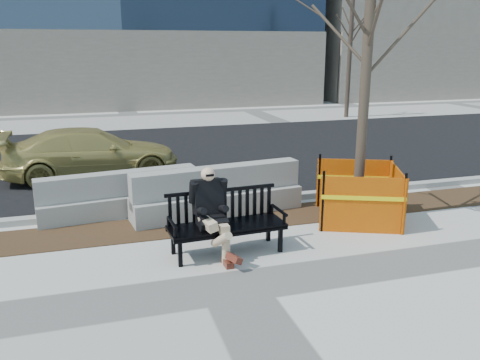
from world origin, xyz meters
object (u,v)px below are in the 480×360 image
object	(u,v)px
sedan	(94,177)
jersey_barrier_right	(218,214)
bench	(227,253)
seated_man	(211,254)
jersey_barrier_left	(120,215)
tree_fence	(356,219)

from	to	relation	value
sedan	jersey_barrier_right	world-z (taller)	sedan
bench	seated_man	size ratio (longest dim) A/B	1.36
bench	jersey_barrier_right	bearing A→B (deg)	77.02
jersey_barrier_left	sedan	bearing A→B (deg)	90.85
sedan	seated_man	bearing A→B (deg)	-164.62
jersey_barrier_right	jersey_barrier_left	bearing A→B (deg)	157.55
bench	jersey_barrier_right	world-z (taller)	bench
seated_man	sedan	size ratio (longest dim) A/B	0.33
jersey_barrier_left	jersey_barrier_right	bearing A→B (deg)	-22.83
jersey_barrier_left	bench	bearing A→B (deg)	-64.78
jersey_barrier_left	jersey_barrier_right	size ratio (longest dim) A/B	0.90
bench	tree_fence	bearing A→B (deg)	12.97
bench	tree_fence	distance (m)	2.94
tree_fence	jersey_barrier_left	bearing A→B (deg)	159.93
tree_fence	sedan	size ratio (longest dim) A/B	1.31
tree_fence	seated_man	bearing A→B (deg)	-165.79
tree_fence	sedan	distance (m)	6.82
seated_man	jersey_barrier_left	size ratio (longest dim) A/B	0.45
sedan	tree_fence	bearing A→B (deg)	-136.90
sedan	jersey_barrier_left	xyz separation A→B (m)	(0.47, -3.20, 0.00)
sedan	jersey_barrier_left	world-z (taller)	sedan
bench	jersey_barrier_right	distance (m)	1.93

